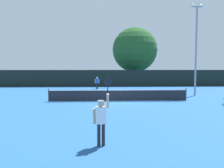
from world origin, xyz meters
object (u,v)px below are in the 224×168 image
Objects in this scene: player_serving at (101,116)px; parked_car_far at (163,78)px; player_receiving at (97,82)px; large_tree at (135,50)px; parked_car_mid at (146,79)px; light_pole at (196,45)px; tennis_ball at (123,95)px; parked_car_near at (92,79)px.

parked_car_far is (11.56, 34.15, -0.31)m from player_serving.
player_receiving is (-0.63, 21.35, -0.12)m from player_serving.
parked_car_mid is (2.42, 1.72, -5.17)m from large_tree.
light_pole is at bearing -90.03° from parked_car_far.
parked_car_far is at bearing 64.56° from tennis_ball.
parked_car_far is (5.80, 2.94, -5.17)m from large_tree.
light_pole is 2.10× the size of parked_car_mid.
parked_car_mid is (10.06, -0.82, 0.00)m from parked_car_near.
parked_car_far is at bearing -133.60° from player_receiving.
light_pole is at bearing -89.78° from parked_car_mid.
large_tree is at bearing 77.90° from tennis_ball.
tennis_ball is at bearing -86.39° from parked_car_near.
player_receiving is at bearing 111.75° from tennis_ball.
player_serving is at bearing -94.95° from parked_car_near.
tennis_ball is 0.02× the size of parked_car_far.
light_pole reaches higher than tennis_ball.
player_serving is 36.44× the size of tennis_ball.
player_serving is 0.58× the size of parked_car_mid.
parked_car_near is (-11.27, 19.60, -4.33)m from light_pole.
parked_car_far is at bearing 26.87° from large_tree.
parked_car_near and parked_car_far have the same top height.
light_pole is 17.45m from large_tree.
player_receiving is at bearing -92.40° from parked_car_near.
player_serving is at bearing -100.46° from large_tree.
large_tree reaches higher than parked_car_far.
parked_car_mid is at bearing -127.26° from player_receiving.
player_serving is 17.46m from light_pole.
light_pole is 2.05× the size of parked_car_near.
large_tree reaches higher than tennis_ball.
player_receiving is 0.36× the size of parked_car_near.
tennis_ball is 0.01× the size of light_pole.
tennis_ball is 0.01× the size of large_tree.
tennis_ball is (2.78, -6.98, -0.93)m from player_receiving.
large_tree is 5.96m from parked_car_mid.
player_serving is 33.94m from parked_car_mid.
parked_car_near is at bearing 161.57° from large_tree.
player_receiving reaches higher than tennis_ball.
player_receiving is 0.36× the size of parked_car_far.
parked_car_near is (-7.64, 2.55, -5.17)m from large_tree.
parked_car_near is 1.01× the size of parked_car_far.
light_pole is at bearing -77.98° from large_tree.
player_receiving is 14.56m from parked_car_mid.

